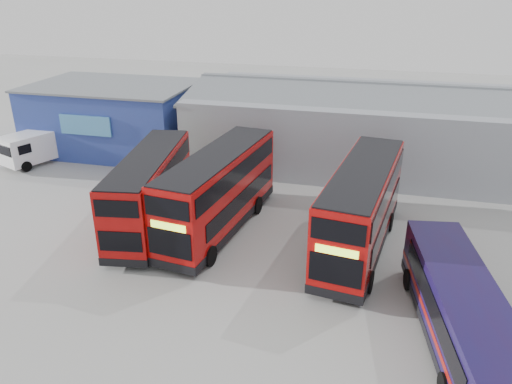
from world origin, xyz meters
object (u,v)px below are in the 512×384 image
object	(u,v)px
double_decker_left	(150,192)
office_block	(115,117)
panel_van	(39,145)
maintenance_shed	(405,129)
double_decker_centre	(219,193)
single_decker_blue	(459,314)
double_decker_right	(361,210)

from	to	relation	value
double_decker_left	office_block	bearing A→B (deg)	-62.94
panel_van	maintenance_shed	bearing A→B (deg)	35.54
office_block	double_decker_centre	world-z (taller)	office_block
single_decker_blue	panel_van	size ratio (longest dim) A/B	1.78
office_block	double_decker_centre	distance (m)	16.67
single_decker_blue	panel_van	bearing A→B (deg)	-35.19
maintenance_shed	panel_van	size ratio (longest dim) A/B	5.37
office_block	maintenance_shed	world-z (taller)	maintenance_shed
double_decker_right	panel_van	xyz separation A→B (m)	(-23.70, 7.30, -0.89)
double_decker_left	double_decker_centre	bearing A→B (deg)	179.00
double_decker_right	panel_van	world-z (taller)	double_decker_right
double_decker_left	panel_van	distance (m)	14.58
office_block	double_decker_left	size ratio (longest dim) A/B	1.24
office_block	single_decker_blue	distance (m)	29.76
double_decker_right	office_block	bearing A→B (deg)	157.22
panel_van	office_block	bearing A→B (deg)	69.28
single_decker_blue	panel_van	xyz separation A→B (m)	(-27.70, 13.59, -0.04)
double_decker_right	single_decker_blue	size ratio (longest dim) A/B	1.05
double_decker_right	panel_van	bearing A→B (deg)	170.63
maintenance_shed	double_decker_left	bearing A→B (deg)	-134.30
double_decker_centre	double_decker_right	distance (m)	7.47
office_block	double_decker_centre	size ratio (longest dim) A/B	1.17
double_decker_right	single_decker_blue	distance (m)	7.51
office_block	single_decker_blue	size ratio (longest dim) A/B	1.22
single_decker_blue	office_block	bearing A→B (deg)	-46.12
maintenance_shed	double_decker_centre	distance (m)	16.48
double_decker_left	single_decker_blue	xyz separation A→B (m)	(15.19, -6.13, -0.71)
double_decker_left	double_decker_right	world-z (taller)	double_decker_right
office_block	double_decker_left	distance (m)	14.57
office_block	double_decker_left	world-z (taller)	office_block
double_decker_left	double_decker_right	bearing A→B (deg)	172.02
panel_van	double_decker_centre	bearing A→B (deg)	-1.34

